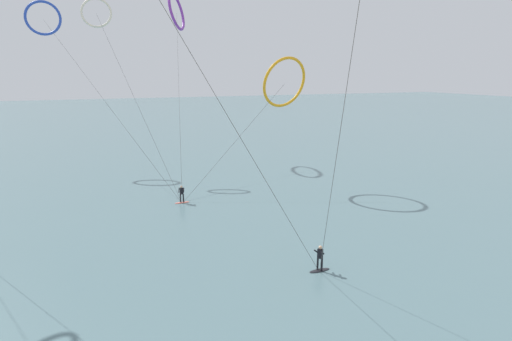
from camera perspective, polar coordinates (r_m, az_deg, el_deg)
name	(u,v)px	position (r m, az deg, el deg)	size (l,w,h in m)	color
sea_water	(137,120)	(109.24, -17.05, 7.07)	(400.00, 200.00, 0.08)	slate
surfer_charcoal	(320,260)	(25.06, 9.34, -12.80)	(1.40, 0.72, 1.70)	black
surfer_coral	(182,195)	(37.66, -10.82, -3.60)	(1.40, 0.64, 1.70)	#EA7260
kite_ivory	(96,13)	(54.11, -22.35, 20.57)	(7.69, 19.18, 21.01)	silver
kite_amber	(284,83)	(41.85, 4.20, 12.74)	(14.61, 3.75, 13.81)	orange
kite_cobalt	(43,18)	(60.47, -28.75, 18.99)	(14.45, 25.14, 21.28)	#2647B7
kite_violet	(177,12)	(61.10, -11.57, 21.84)	(7.01, 26.69, 23.31)	purple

